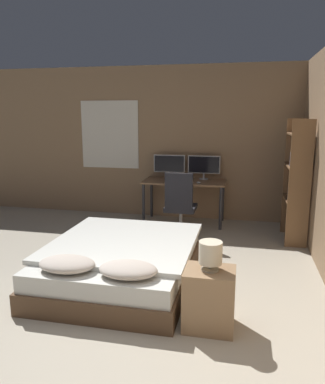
% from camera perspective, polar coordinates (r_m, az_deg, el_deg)
% --- Properties ---
extents(ground_plane, '(20.00, 20.00, 0.00)m').
position_cam_1_polar(ground_plane, '(3.21, -8.34, -23.74)').
color(ground_plane, '#B2A893').
extents(wall_back, '(12.00, 0.08, 2.70)m').
position_cam_1_polar(wall_back, '(6.73, 3.90, 7.40)').
color(wall_back, '#8E7051').
rests_on(wall_back, ground_plane).
extents(bed, '(1.58, 1.93, 0.53)m').
position_cam_1_polar(bed, '(4.29, -6.28, -10.59)').
color(bed, brown).
rests_on(bed, ground_plane).
extents(nightstand, '(0.44, 0.37, 0.54)m').
position_cam_1_polar(nightstand, '(3.44, 7.13, -15.85)').
color(nightstand, '#997551').
rests_on(nightstand, ground_plane).
extents(bedside_lamp, '(0.20, 0.20, 0.26)m').
position_cam_1_polar(bedside_lamp, '(3.26, 7.32, -9.23)').
color(bedside_lamp, gray).
rests_on(bedside_lamp, nightstand).
extents(desk, '(1.40, 0.66, 0.74)m').
position_cam_1_polar(desk, '(6.43, 3.32, 0.92)').
color(desk, '#846042').
rests_on(desk, ground_plane).
extents(monitor_left, '(0.56, 0.16, 0.41)m').
position_cam_1_polar(monitor_left, '(6.65, 1.04, 4.20)').
color(monitor_left, '#B7B7BC').
rests_on(monitor_left, desk).
extents(monitor_right, '(0.56, 0.16, 0.41)m').
position_cam_1_polar(monitor_right, '(6.56, 6.34, 4.02)').
color(monitor_right, '#B7B7BC').
rests_on(monitor_right, desk).
extents(keyboard, '(0.37, 0.13, 0.02)m').
position_cam_1_polar(keyboard, '(6.20, 3.00, 1.46)').
color(keyboard, '#B7B7BC').
rests_on(keyboard, desk).
extents(computer_mouse, '(0.07, 0.05, 0.04)m').
position_cam_1_polar(computer_mouse, '(6.16, 5.52, 1.44)').
color(computer_mouse, '#B7B7BC').
rests_on(computer_mouse, desk).
extents(office_chair, '(0.52, 0.52, 1.02)m').
position_cam_1_polar(office_chair, '(5.69, 2.71, -2.98)').
color(office_chair, black).
rests_on(office_chair, ground_plane).
extents(bookshelf, '(0.30, 0.72, 1.80)m').
position_cam_1_polar(bookshelf, '(5.74, 19.90, 2.29)').
color(bookshelf, brown).
rests_on(bookshelf, ground_plane).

